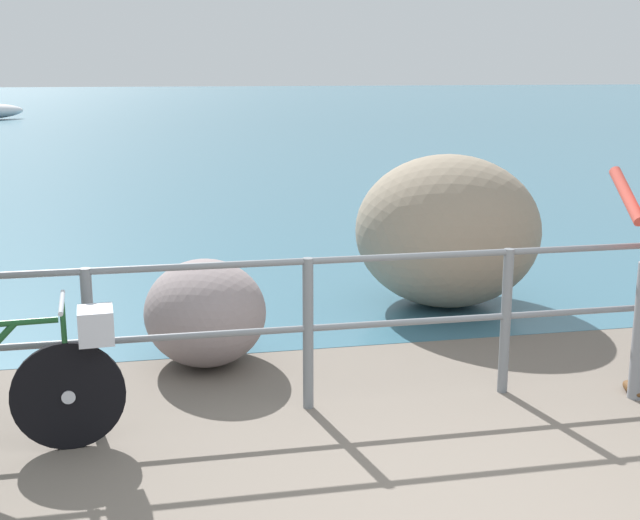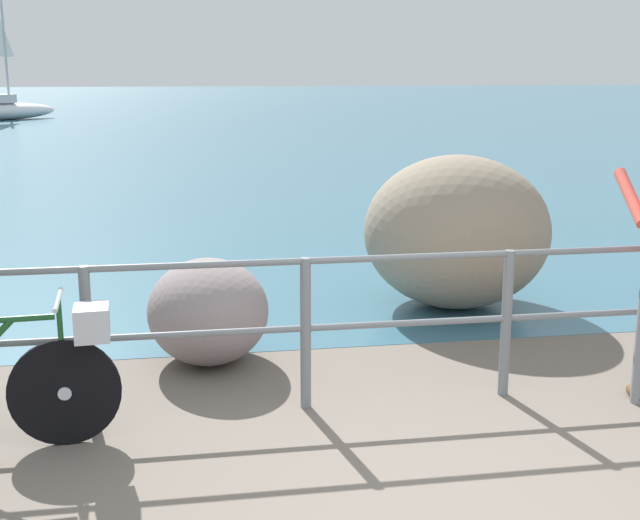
% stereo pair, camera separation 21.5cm
% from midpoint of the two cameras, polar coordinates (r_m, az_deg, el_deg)
% --- Properties ---
extents(ground_plane, '(120.00, 120.00, 0.10)m').
position_cam_midpoint_polar(ground_plane, '(23.61, -7.82, 7.43)').
color(ground_plane, '#6B6056').
extents(sea_surface, '(120.00, 90.00, 0.01)m').
position_cam_midpoint_polar(sea_surface, '(51.35, -10.00, 10.40)').
color(sea_surface, '#38667A').
rests_on(sea_surface, ground_plane).
extents(promenade_railing, '(9.71, 0.07, 1.02)m').
position_cam_midpoint_polar(promenade_railing, '(5.59, 5.03, -3.38)').
color(promenade_railing, slate).
rests_on(promenade_railing, ground_plane).
extents(breakwater_boulder_main, '(1.73, 1.70, 1.42)m').
position_cam_midpoint_polar(breakwater_boulder_main, '(7.92, 7.89, 1.99)').
color(breakwater_boulder_main, gray).
rests_on(breakwater_boulder_main, ground).
extents(breakwater_boulder_left, '(0.92, 1.10, 0.80)m').
position_cam_midpoint_polar(breakwater_boulder_left, '(6.42, -8.77, -3.54)').
color(breakwater_boulder_left, gray).
rests_on(breakwater_boulder_left, ground).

